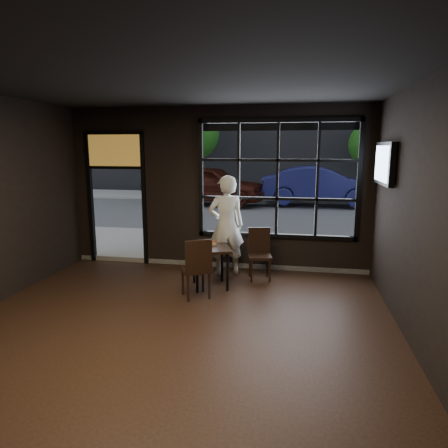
% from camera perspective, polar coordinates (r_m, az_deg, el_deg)
% --- Properties ---
extents(floor, '(6.00, 7.00, 0.02)m').
position_cam_1_polar(floor, '(5.10, -9.34, -17.49)').
color(floor, black).
rests_on(floor, ground).
extents(ceiling, '(6.00, 7.00, 0.02)m').
position_cam_1_polar(ceiling, '(4.57, -10.65, 20.91)').
color(ceiling, black).
rests_on(ceiling, ground).
extents(wall_right, '(0.04, 7.00, 3.20)m').
position_cam_1_polar(wall_right, '(4.52, 28.60, -0.66)').
color(wall_right, black).
rests_on(wall_right, ground).
extents(window_frame, '(3.06, 0.12, 2.28)m').
position_cam_1_polar(window_frame, '(7.74, 7.62, 6.31)').
color(window_frame, black).
rests_on(window_frame, ground).
extents(stained_transom, '(1.20, 0.06, 0.70)m').
position_cam_1_polar(stained_transom, '(8.54, -15.35, 10.14)').
color(stained_transom, orange).
rests_on(stained_transom, ground).
extents(street_asphalt, '(60.00, 41.00, 0.04)m').
position_cam_1_polar(street_asphalt, '(28.36, 7.18, 5.85)').
color(street_asphalt, '#545456').
rests_on(street_asphalt, ground).
extents(building_across, '(28.00, 12.00, 15.00)m').
position_cam_1_polar(building_across, '(27.73, 7.44, 21.34)').
color(building_across, '#5B5956').
rests_on(building_across, ground).
extents(cafe_table, '(0.85, 0.85, 0.72)m').
position_cam_1_polar(cafe_table, '(6.97, -1.99, -6.18)').
color(cafe_table, black).
rests_on(cafe_table, floor).
extents(chair_near, '(0.59, 0.59, 0.99)m').
position_cam_1_polar(chair_near, '(6.49, -4.09, -6.22)').
color(chair_near, black).
rests_on(chair_near, floor).
extents(chair_window, '(0.48, 0.48, 0.95)m').
position_cam_1_polar(chair_window, '(7.35, 5.15, -4.38)').
color(chair_window, black).
rests_on(chair_window, floor).
extents(man, '(0.81, 0.68, 1.90)m').
position_cam_1_polar(man, '(7.55, 0.31, -0.23)').
color(man, white).
rests_on(man, floor).
extents(hotdog, '(0.21, 0.13, 0.06)m').
position_cam_1_polar(hotdog, '(7.05, -1.85, -2.77)').
color(hotdog, tan).
rests_on(hotdog, cafe_table).
extents(cup, '(0.13, 0.13, 0.10)m').
position_cam_1_polar(cup, '(6.76, -4.03, -3.21)').
color(cup, silver).
rests_on(cup, cafe_table).
extents(tv, '(0.13, 1.14, 0.67)m').
position_cam_1_polar(tv, '(6.87, 21.98, 8.01)').
color(tv, black).
rests_on(tv, wall_right).
extents(navy_car, '(4.75, 1.70, 1.56)m').
position_cam_1_polar(navy_car, '(17.00, 13.52, 5.41)').
color(navy_car, '#181A4E').
rests_on(navy_car, street_asphalt).
extents(maroon_car, '(4.83, 2.48, 1.57)m').
position_cam_1_polar(maroon_car, '(16.94, -1.87, 5.70)').
color(maroon_car, '#330F08').
rests_on(maroon_car, street_asphalt).
extents(tree_left, '(2.56, 2.56, 4.36)m').
position_cam_1_polar(tree_left, '(19.70, -4.48, 12.76)').
color(tree_left, '#332114').
rests_on(tree_left, street_asphalt).
extents(tree_right, '(2.12, 2.12, 3.61)m').
position_cam_1_polar(tree_right, '(19.69, 20.42, 10.58)').
color(tree_right, '#332114').
rests_on(tree_right, street_asphalt).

